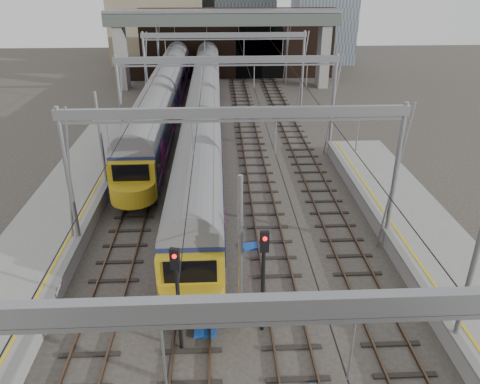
{
  "coord_description": "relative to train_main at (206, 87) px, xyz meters",
  "views": [
    {
      "loc": [
        -0.74,
        -13.43,
        13.75
      ],
      "look_at": [
        0.37,
        10.16,
        2.4
      ],
      "focal_mm": 35.0,
      "sensor_mm": 36.0,
      "label": 1
    }
  ],
  "objects": [
    {
      "name": "train_second",
      "position": [
        -4.0,
        10.68,
        0.03
      ],
      "size": [
        2.94,
        67.83,
        5.0
      ],
      "color": "black",
      "rests_on": "ground"
    },
    {
      "name": "tracks",
      "position": [
        2.0,
        -20.47,
        -2.52
      ],
      "size": [
        14.4,
        80.0,
        0.22
      ],
      "color": "#4C3828",
      "rests_on": "ground"
    },
    {
      "name": "retaining_wall",
      "position": [
        3.4,
        16.46,
        1.79
      ],
      "size": [
        28.0,
        2.75,
        9.0
      ],
      "color": "black",
      "rests_on": "ground"
    },
    {
      "name": "overbridge",
      "position": [
        2.0,
        10.53,
        4.73
      ],
      "size": [
        28.0,
        3.0,
        9.25
      ],
      "color": "gray",
      "rests_on": "ground"
    },
    {
      "name": "signal_near_left",
      "position": [
        -0.41,
        -34.66,
        0.48
      ],
      "size": [
        0.37,
        0.46,
        4.78
      ],
      "rotation": [
        0.0,
        0.0,
        -0.23
      ],
      "color": "black",
      "rests_on": "ground"
    },
    {
      "name": "overhead_line",
      "position": [
        2.0,
        -13.98,
        4.03
      ],
      "size": [
        16.8,
        80.0,
        8.0
      ],
      "color": "gray",
      "rests_on": "ground"
    },
    {
      "name": "equip_cover_b",
      "position": [
        0.51,
        -33.83,
        -2.49
      ],
      "size": [
        0.92,
        0.66,
        0.11
      ],
      "primitive_type": "cube",
      "rotation": [
        0.0,
        0.0,
        -0.04
      ],
      "color": "blue",
      "rests_on": "ground"
    },
    {
      "name": "ground",
      "position": [
        2.0,
        -35.47,
        -2.54
      ],
      "size": [
        160.0,
        160.0,
        0.0
      ],
      "primitive_type": "plane",
      "color": "#38332D",
      "rests_on": "ground"
    },
    {
      "name": "signal_near_centre",
      "position": [
        2.9,
        -33.76,
        0.53
      ],
      "size": [
        0.35,
        0.47,
        4.86
      ],
      "rotation": [
        0.0,
        0.0,
        0.02
      ],
      "color": "black",
      "rests_on": "ground"
    },
    {
      "name": "train_main",
      "position": [
        0.0,
        0.0,
        0.0
      ],
      "size": [
        2.89,
        66.71,
        4.94
      ],
      "color": "black",
      "rests_on": "ground"
    },
    {
      "name": "equip_cover_c",
      "position": [
        2.87,
        -27.28,
        -2.48
      ],
      "size": [
        1.05,
        0.83,
        0.11
      ],
      "primitive_type": "cube",
      "rotation": [
        0.0,
        0.0,
        0.19
      ],
      "color": "blue",
      "rests_on": "ground"
    }
  ]
}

